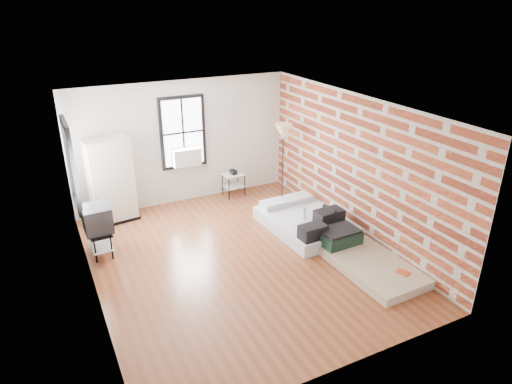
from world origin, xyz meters
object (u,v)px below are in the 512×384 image
mattress_main (307,221)px  side_table (233,179)px  mattress_bare (362,257)px  wardrobe (111,181)px  tv_stand (97,220)px  floor_lamp (283,135)px

mattress_main → side_table: (-0.65, 2.26, 0.26)m
side_table → mattress_main: bearing=-74.1°
mattress_bare → wardrobe: size_ratio=1.15×
side_table → tv_stand: size_ratio=0.66×
mattress_bare → mattress_main: bearing=94.8°
mattress_main → wardrobe: 4.16m
side_table → floor_lamp: floor_lamp is taller
mattress_main → floor_lamp: size_ratio=1.11×
mattress_bare → tv_stand: 4.84m
wardrobe → side_table: size_ratio=2.80×
mattress_bare → tv_stand: size_ratio=2.13×
mattress_main → tv_stand: bearing=164.9°
floor_lamp → mattress_bare: bearing=-91.8°
wardrobe → tv_stand: size_ratio=1.86×
side_table → wardrobe: bearing=-178.6°
side_table → tv_stand: 3.60m
mattress_bare → floor_lamp: floor_lamp is taller
floor_lamp → tv_stand: floor_lamp is taller
mattress_bare → floor_lamp: (0.10, 3.09, 1.44)m
mattress_main → wardrobe: size_ratio=1.12×
mattress_bare → side_table: size_ratio=3.21×
mattress_main → wardrobe: (-3.46, 2.19, 0.73)m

